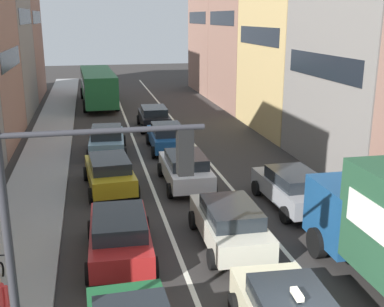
{
  "coord_description": "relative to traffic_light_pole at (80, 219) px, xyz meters",
  "views": [
    {
      "loc": [
        -4.15,
        -7.44,
        7.28
      ],
      "look_at": [
        0.0,
        12.0,
        1.6
      ],
      "focal_mm": 44.88,
      "sensor_mm": 36.0,
      "label": 1
    }
  ],
  "objects": [
    {
      "name": "sidewalk_left",
      "position": [
        -2.25,
        19.33,
        -3.75
      ],
      "size": [
        2.6,
        64.0,
        0.14
      ],
      "primitive_type": "cube",
      "color": "#9C9C9C",
      "rests_on": "ground"
    },
    {
      "name": "lane_stripe_left",
      "position": [
        2.75,
        19.33,
        -3.81
      ],
      "size": [
        0.16,
        60.0,
        0.01
      ],
      "primitive_type": "cube",
      "color": "silver",
      "rests_on": "ground"
    },
    {
      "name": "lane_stripe_right",
      "position": [
        6.15,
        19.33,
        -3.81
      ],
      "size": [
        0.16,
        60.0,
        0.01
      ],
      "primitive_type": "cube",
      "color": "silver",
      "rests_on": "ground"
    },
    {
      "name": "building_row_right",
      "position": [
        14.35,
        22.46,
        2.19
      ],
      "size": [
        7.2,
        43.9,
        13.36
      ],
      "rotation": [
        0.0,
        0.0,
        -1.57
      ],
      "color": "#936B5B",
      "rests_on": "ground"
    },
    {
      "name": "traffic_light_pole",
      "position": [
        0.0,
        0.0,
        0.0
      ],
      "size": [
        3.58,
        0.38,
        5.5
      ],
      "color": "#2D2D33",
      "rests_on": "ground"
    },
    {
      "name": "sedan_centre_lane_second",
      "position": [
        4.52,
        5.76,
        -3.02
      ],
      "size": [
        2.11,
        4.33,
        1.49
      ],
      "rotation": [
        0.0,
        0.0,
        1.56
      ],
      "color": "beige",
      "rests_on": "ground"
    },
    {
      "name": "wagon_left_lane_second",
      "position": [
        0.94,
        5.66,
        -3.02
      ],
      "size": [
        2.17,
        4.35,
        1.49
      ],
      "rotation": [
        0.0,
        0.0,
        1.54
      ],
      "color": "#A51E1E",
      "rests_on": "ground"
    },
    {
      "name": "hatchback_centre_lane_third",
      "position": [
        4.25,
        11.79,
        -3.02
      ],
      "size": [
        2.09,
        4.32,
        1.49
      ],
      "rotation": [
        0.0,
        0.0,
        1.56
      ],
      "color": "silver",
      "rests_on": "ground"
    },
    {
      "name": "sedan_left_lane_third",
      "position": [
        0.93,
        11.96,
        -3.02
      ],
      "size": [
        2.3,
        4.41,
        1.49
      ],
      "rotation": [
        0.0,
        0.0,
        1.64
      ],
      "color": "#B29319",
      "rests_on": "ground"
    },
    {
      "name": "coupe_centre_lane_fourth",
      "position": [
        4.38,
        17.76,
        -3.02
      ],
      "size": [
        2.13,
        4.33,
        1.49
      ],
      "rotation": [
        0.0,
        0.0,
        1.55
      ],
      "color": "#194C8C",
      "rests_on": "ground"
    },
    {
      "name": "sedan_left_lane_fourth",
      "position": [
        1.05,
        17.81,
        -3.02
      ],
      "size": [
        2.26,
        4.39,
        1.49
      ],
      "rotation": [
        0.0,
        0.0,
        1.51
      ],
      "color": "#759EB7",
      "rests_on": "ground"
    },
    {
      "name": "sedan_centre_lane_fifth",
      "position": [
        4.41,
        23.43,
        -3.02
      ],
      "size": [
        2.13,
        4.34,
        1.49
      ],
      "rotation": [
        0.0,
        0.0,
        1.55
      ],
      "color": "black",
      "rests_on": "ground"
    },
    {
      "name": "sedan_right_lane_behind_truck",
      "position": [
        7.9,
        8.46,
        -3.02
      ],
      "size": [
        2.16,
        4.35,
        1.49
      ],
      "rotation": [
        0.0,
        0.0,
        1.6
      ],
      "color": "gray",
      "rests_on": "ground"
    },
    {
      "name": "bus_mid_queue_primary",
      "position": [
        0.97,
        33.23,
        -2.06
      ],
      "size": [
        3.09,
        10.59,
        2.9
      ],
      "rotation": [
        0.0,
        0.0,
        1.61
      ],
      "color": "#1E6033",
      "rests_on": "ground"
    }
  ]
}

